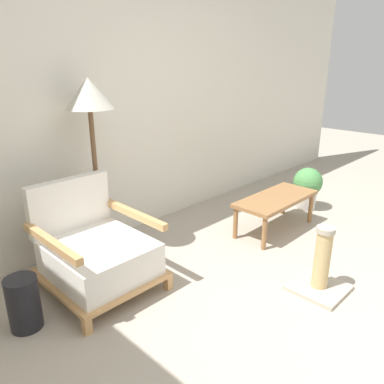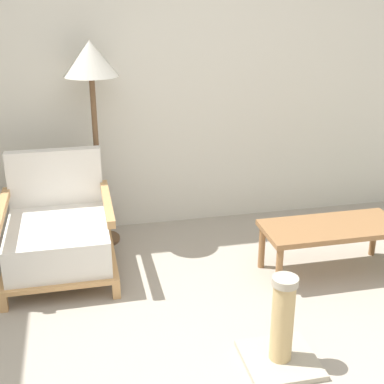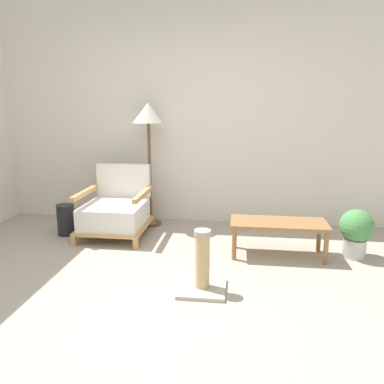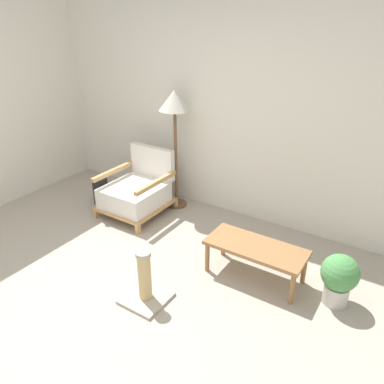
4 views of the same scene
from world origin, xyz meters
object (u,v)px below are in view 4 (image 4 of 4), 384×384
object	(u,v)px
armchair	(137,191)
floor_lamp	(175,109)
coffee_table	(256,250)
potted_plant	(339,277)
scratching_post	(145,284)
vase	(101,190)

from	to	relation	value
armchair	floor_lamp	size ratio (longest dim) A/B	0.53
coffee_table	potted_plant	xyz separation A→B (m)	(0.74, 0.06, -0.03)
armchair	potted_plant	distance (m)	2.53
floor_lamp	scratching_post	xyz separation A→B (m)	(0.81, -1.61, -1.09)
armchair	vase	size ratio (longest dim) A/B	2.26
armchair	potted_plant	xyz separation A→B (m)	(2.50, -0.34, -0.02)
potted_plant	floor_lamp	bearing A→B (deg)	161.16
scratching_post	coffee_table	bearing A→B (deg)	50.74
coffee_table	vase	world-z (taller)	vase
armchair	vase	world-z (taller)	armchair
armchair	potted_plant	world-z (taller)	armchair
armchair	coffee_table	size ratio (longest dim) A/B	0.86
armchair	floor_lamp	xyz separation A→B (m)	(0.30, 0.41, 0.98)
armchair	floor_lamp	world-z (taller)	floor_lamp
floor_lamp	coffee_table	world-z (taller)	floor_lamp
potted_plant	armchair	bearing A→B (deg)	172.28
vase	coffee_table	bearing A→B (deg)	-7.83
floor_lamp	coffee_table	distance (m)	1.93
potted_plant	scratching_post	world-z (taller)	scratching_post
floor_lamp	scratching_post	bearing A→B (deg)	-63.49
potted_plant	scratching_post	bearing A→B (deg)	-148.29
armchair	floor_lamp	bearing A→B (deg)	53.90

